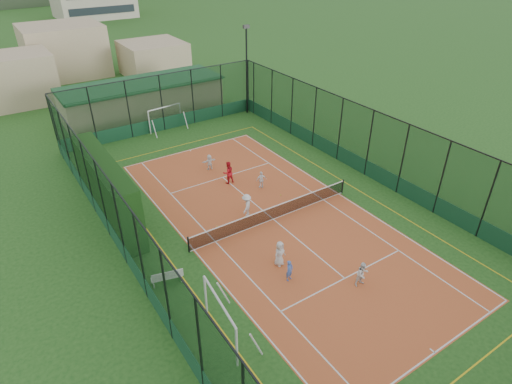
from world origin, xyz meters
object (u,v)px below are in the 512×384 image
Objects in this scene: child_near_left at (280,253)px; child_far_right at (261,180)px; coach at (228,172)px; white_bench at (167,276)px; futsal_goal_near at (220,319)px; child_far_back at (209,162)px; clubhouse at (143,98)px; child_far_left at (247,206)px; floodlight_ne at (247,71)px; futsal_goal_far at (165,118)px; child_near_right at (362,274)px; child_near_mid at (289,270)px.

child_near_left reaches higher than child_far_right.
white_bench is at bearing 43.99° from coach.
futsal_goal_near is 2.87× the size of child_far_back.
coach is at bearing -36.03° from child_far_right.
clubhouse is 13.99m from child_far_back.
child_near_left is at bearing -57.93° from futsal_goal_near.
coach is at bearing -147.97° from child_far_left.
child_far_left is 1.24× the size of child_far_right.
child_near_left is (-10.79, -20.23, -3.37)m from floodlight_ne.
futsal_goal_far is 20.75m from child_near_left.
clubhouse reaches higher than futsal_goal_far.
futsal_goal_far is 2.36× the size of child_near_right.
child_far_right is at bearing 50.65° from child_near_left.
child_near_left is at bearing -5.52° from white_bench.
child_far_back is (-8.77, -8.56, -3.52)m from floodlight_ne.
coach is (0.14, -2.55, 0.23)m from child_far_back.
futsal_goal_far is 2.72× the size of child_near_mid.
child_near_left is at bearing 76.95° from child_far_right.
coach is (7.15, 11.61, -0.27)m from futsal_goal_near.
futsal_goal_near is 1.05× the size of futsal_goal_far.
futsal_goal_far is (7.33, 23.10, -0.05)m from futsal_goal_near.
child_far_right is 1.06× the size of child_far_back.
child_near_left is 1.23× the size of child_near_mid.
child_near_right is (2.56, -3.53, -0.05)m from child_near_left.
futsal_goal_near is at bearing 65.48° from child_far_back.
child_near_right is at bearing -55.45° from child_near_mid.
coach reaches higher than child_near_mid.
child_far_right is (3.72, 7.25, -0.11)m from child_near_left.
clubhouse reaches higher than child_far_left.
child_far_back is (1.03, 6.84, -0.19)m from child_far_left.
child_far_right is at bearing -36.22° from futsal_goal_near.
futsal_goal_far is at bearing 66.90° from child_near_mid.
floodlight_ne is 18.55m from child_far_left.
futsal_goal_far is 24.16m from child_near_right.
child_far_left is 4.45m from coach.
floodlight_ne is 6.90× the size of child_far_back.
child_near_right is at bearing -109.10° from floodlight_ne.
child_near_mid is 0.73× the size of coach.
child_near_right is (0.37, -29.17, -0.87)m from clubhouse.
white_bench is 10.72m from child_far_right.
child_near_right is at bearing -20.13° from white_bench.
clubhouse is 20.85m from child_far_left.
child_near_left reaches higher than child_far_back.
futsal_goal_near is 13.07m from child_far_right.
clubhouse reaches higher than coach.
clubhouse reaches higher than child_far_right.
white_bench is 0.46× the size of futsal_goal_near.
clubhouse is 5.04m from futsal_goal_far.
futsal_goal_near is at bearing -104.33° from clubhouse.
child_far_right is 0.76× the size of coach.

